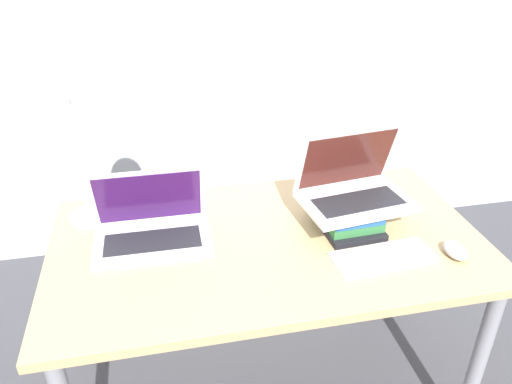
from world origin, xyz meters
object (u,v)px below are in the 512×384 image
Objects in this scene: laptop_left at (152,226)px; wireless_keyboard at (383,257)px; book_stack at (347,214)px; desk_lamp at (88,97)px; mouse at (455,250)px; laptop_on_books at (353,187)px.

laptop_left reaches higher than wireless_keyboard.
book_stack is 0.80× the size of wireless_keyboard.
laptop_left is at bearing -43.32° from desk_lamp.
book_stack is at bearing -13.75° from desk_lamp.
mouse is (0.27, -0.23, -0.03)m from book_stack.
laptop_left is at bearing 162.58° from mouse.
book_stack is 0.43× the size of desk_lamp.
desk_lamp is (-0.80, 0.19, 0.30)m from laptop_on_books.
book_stack is at bearing 139.51° from mouse.
wireless_keyboard is 0.54× the size of desk_lamp.
laptop_left is 0.95m from mouse.
desk_lamp is (-0.79, 0.19, 0.40)m from book_stack.
laptop_left is 0.62× the size of desk_lamp.
laptop_left is at bearing 175.56° from laptop_on_books.
laptop_on_books is 0.87m from desk_lamp.
laptop_left is 0.66m from laptop_on_books.
mouse is (0.22, -0.03, 0.01)m from wireless_keyboard.
book_stack is 0.90m from desk_lamp.
book_stack is 0.21m from wireless_keyboard.
mouse is at bearing -40.49° from book_stack.
mouse is 0.17× the size of desk_lamp.
desk_lamp is (-0.14, 0.13, 0.40)m from laptop_left.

